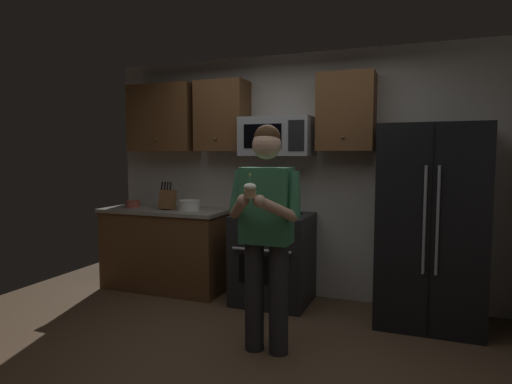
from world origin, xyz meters
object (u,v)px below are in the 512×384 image
knife_block (167,199)px  bowl_large_white (189,205)px  person (266,226)px  oven_range (273,258)px  microwave (277,137)px  cupcake (250,190)px  refrigerator (430,226)px  bowl_small_colored (133,204)px

knife_block → bowl_large_white: knife_block is taller
bowl_large_white → person: person is taller
oven_range → person: person is taller
microwave → bowl_large_white: bearing=-172.4°
cupcake → microwave: bearing=101.6°
microwave → cupcake: 1.66m
knife_block → cupcake: bearing=-42.2°
refrigerator → knife_block: refrigerator is taller
refrigerator → cupcake: 1.88m
oven_range → bowl_large_white: bearing=-179.3°
knife_block → person: size_ratio=0.18×
refrigerator → person: size_ratio=1.02×
person → knife_block: bearing=145.1°
bowl_large_white → cupcake: size_ratio=1.40×
oven_range → bowl_large_white: (-0.98, -0.01, 0.52)m
bowl_small_colored → knife_block: bearing=-2.7°
microwave → knife_block: size_ratio=2.31×
oven_range → person: bearing=-74.0°
microwave → refrigerator: bearing=-6.0°
refrigerator → bowl_large_white: 2.48m
oven_range → microwave: 1.26m
oven_range → person: 1.28m
microwave → person: bearing=-75.4°
person → refrigerator: bearing=42.6°
cupcake → knife_block: bearing=137.8°
oven_range → knife_block: bearing=-178.6°
oven_range → knife_block: size_ratio=2.91×
bowl_large_white → bowl_small_colored: bowl_large_white is taller
microwave → cupcake: microwave is taller
bowl_small_colored → person: size_ratio=0.09×
knife_block → bowl_small_colored: (-0.48, 0.02, -0.07)m
person → bowl_large_white: bearing=139.5°
bowl_small_colored → person: 2.33m
refrigerator → cupcake: refrigerator is taller
microwave → refrigerator: size_ratio=0.41×
microwave → bowl_large_white: (-0.98, -0.13, -0.74)m
microwave → refrigerator: microwave is taller
bowl_large_white → bowl_small_colored: (-0.75, 0.00, -0.02)m
microwave → person: microwave is taller
oven_range → cupcake: (0.32, -1.45, 0.83)m
oven_range → refrigerator: size_ratio=0.52×
bowl_large_white → cupcake: bearing=-47.9°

